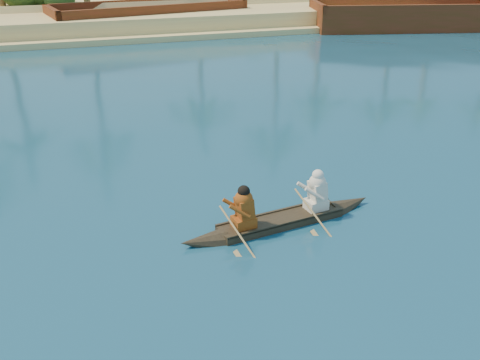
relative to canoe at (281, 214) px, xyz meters
name	(u,v)px	position (x,y,z in m)	size (l,w,h in m)	color
ground	(127,223)	(-3.35, 1.18, -0.26)	(160.00, 160.00, 0.00)	#0C3E52
shrub_cluster	(69,7)	(-3.35, 32.68, 0.94)	(100.00, 6.00, 2.40)	black
canoe	(281,214)	(0.00, 0.00, 0.00)	(4.94, 1.33, 1.35)	#362E1D
barge_mid	(149,19)	(1.70, 28.18, 0.50)	(13.67, 6.69, 2.18)	maroon
barge_right	(406,17)	(18.90, 23.18, 0.50)	(13.61, 7.16, 2.16)	maroon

